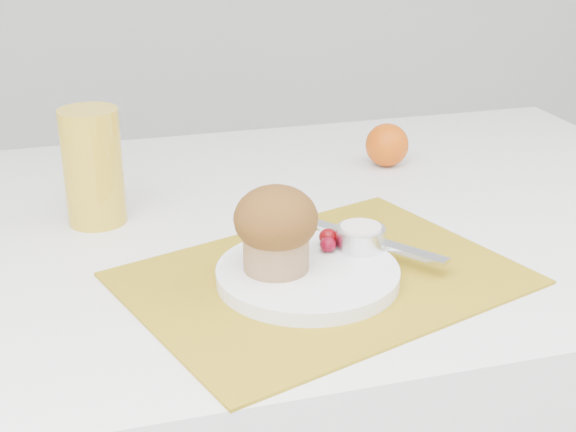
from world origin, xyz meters
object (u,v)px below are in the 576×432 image
object	(u,v)px
juice_glass	(93,167)
muffin	(276,227)
orange	(387,145)
plate	(308,274)

from	to	relation	value
juice_glass	muffin	distance (m)	0.30
orange	juice_glass	xyz separation A→B (m)	(-0.45, -0.10, 0.04)
plate	muffin	bearing A→B (deg)	165.69
orange	juice_glass	bearing A→B (deg)	-167.02
plate	muffin	xyz separation A→B (m)	(-0.03, 0.01, 0.06)
plate	juice_glass	xyz separation A→B (m)	(-0.21, 0.25, 0.06)
plate	orange	xyz separation A→B (m)	(0.24, 0.35, 0.02)
plate	muffin	world-z (taller)	muffin
juice_glass	orange	bearing A→B (deg)	12.98
plate	juice_glass	distance (m)	0.33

